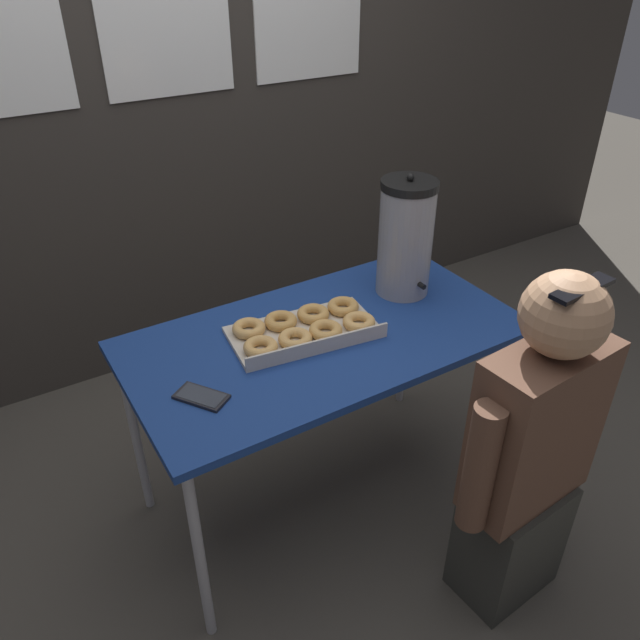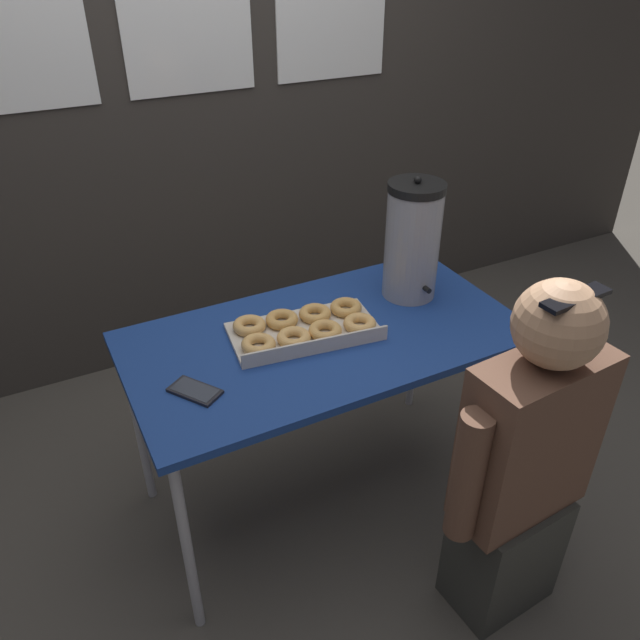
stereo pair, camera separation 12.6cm
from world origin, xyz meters
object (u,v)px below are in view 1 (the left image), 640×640
coffee_urn (406,238)px  donut_box (304,328)px  person_seated (529,457)px  cell_phone (201,397)px

coffee_urn → donut_box: bearing=-171.7°
person_seated → coffee_urn: bearing=-100.7°
cell_phone → donut_box: bearing=-16.6°
donut_box → cell_phone: 0.43m
donut_box → person_seated: person_seated is taller
coffee_urn → person_seated: bearing=-96.8°
coffee_urn → cell_phone: coffee_urn is taller
donut_box → cell_phone: size_ratio=3.03×
donut_box → person_seated: bearing=-54.2°
coffee_urn → cell_phone: 0.91m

